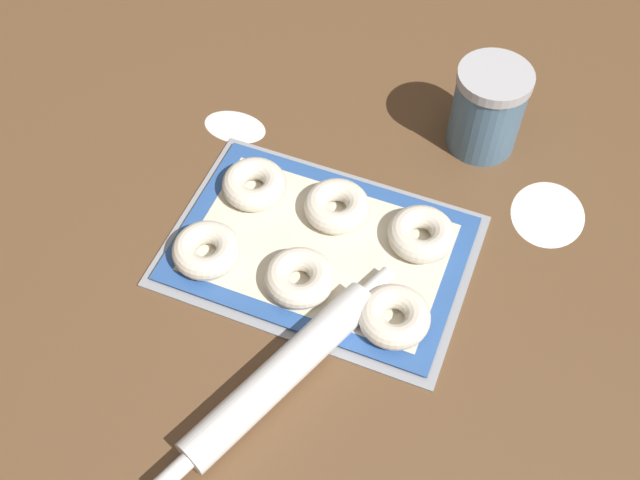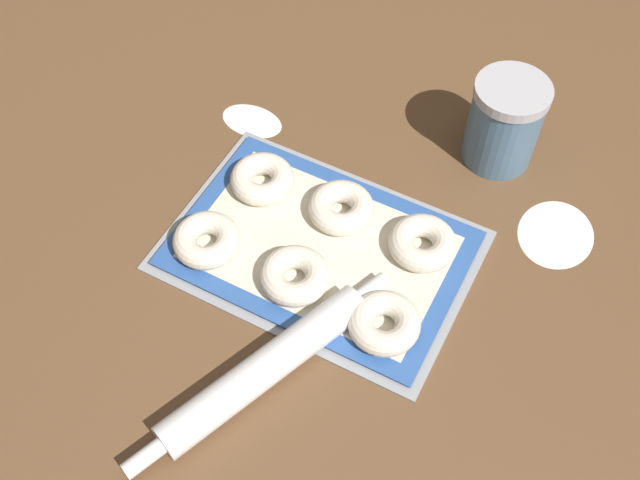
{
  "view_description": "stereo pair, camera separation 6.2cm",
  "coord_description": "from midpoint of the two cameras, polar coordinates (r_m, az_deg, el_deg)",
  "views": [
    {
      "loc": [
        0.23,
        -0.54,
        0.86
      ],
      "look_at": [
        0.01,
        0.01,
        0.03
      ],
      "focal_mm": 42.0,
      "sensor_mm": 36.0,
      "label": 1
    },
    {
      "loc": [
        0.28,
        -0.51,
        0.86
      ],
      "look_at": [
        0.01,
        0.01,
        0.03
      ],
      "focal_mm": 42.0,
      "sensor_mm": 36.0,
      "label": 2
    }
  ],
  "objects": [
    {
      "name": "ground_plane",
      "position": [
        1.04,
        1.02,
        -0.92
      ],
      "size": [
        2.8,
        2.8,
        0.0
      ],
      "primitive_type": "plane",
      "color": "brown"
    },
    {
      "name": "baking_tray",
      "position": [
        1.03,
        1.73,
        -0.83
      ],
      "size": [
        0.41,
        0.29,
        0.01
      ],
      "color": "#93969B",
      "rests_on": "ground_plane"
    },
    {
      "name": "baking_mat",
      "position": [
        1.03,
        1.74,
        -0.66
      ],
      "size": [
        0.39,
        0.26,
        0.0
      ],
      "color": "#2D569E",
      "rests_on": "baking_tray"
    },
    {
      "name": "bagel_front_left",
      "position": [
        1.02,
        -6.9,
        -0.09
      ],
      "size": [
        0.09,
        0.09,
        0.03
      ],
      "color": "silver",
      "rests_on": "baking_mat"
    },
    {
      "name": "bagel_front_center",
      "position": [
        0.98,
        -0.12,
        -2.82
      ],
      "size": [
        0.09,
        0.09,
        0.03
      ],
      "color": "silver",
      "rests_on": "baking_mat"
    },
    {
      "name": "bagel_front_right",
      "position": [
        0.95,
        6.8,
        -6.38
      ],
      "size": [
        0.09,
        0.09,
        0.03
      ],
      "color": "silver",
      "rests_on": "baking_mat"
    },
    {
      "name": "bagel_back_left",
      "position": [
        1.08,
        -2.77,
        4.58
      ],
      "size": [
        0.09,
        0.09,
        0.03
      ],
      "color": "silver",
      "rests_on": "baking_mat"
    },
    {
      "name": "bagel_back_center",
      "position": [
        1.05,
        3.32,
        2.39
      ],
      "size": [
        0.09,
        0.09,
        0.03
      ],
      "color": "silver",
      "rests_on": "baking_mat"
    },
    {
      "name": "bagel_back_right",
      "position": [
        1.02,
        9.54,
        -0.31
      ],
      "size": [
        0.09,
        0.09,
        0.03
      ],
      "color": "silver",
      "rests_on": "baking_mat"
    },
    {
      "name": "flour_canister",
      "position": [
        1.13,
        15.43,
        8.56
      ],
      "size": [
        0.11,
        0.11,
        0.14
      ],
      "color": "slate",
      "rests_on": "ground_plane"
    },
    {
      "name": "rolling_pin",
      "position": [
        0.92,
        -2.26,
        -9.82
      ],
      "size": [
        0.17,
        0.38,
        0.05
      ],
      "color": "silver",
      "rests_on": "ground_plane"
    },
    {
      "name": "flour_patch_near",
      "position": [
        1.11,
        19.08,
        0.39
      ],
      "size": [
        0.1,
        0.12,
        0.0
      ],
      "color": "white",
      "rests_on": "ground_plane"
    },
    {
      "name": "flour_patch_far",
      "position": [
        1.19,
        -3.71,
        9.03
      ],
      "size": [
        0.1,
        0.06,
        0.0
      ],
      "color": "white",
      "rests_on": "ground_plane"
    }
  ]
}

